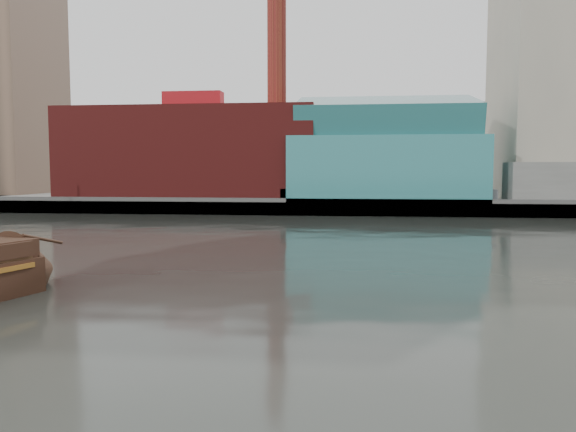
# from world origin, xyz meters

# --- Properties ---
(ground) EXTENTS (400.00, 400.00, 0.00)m
(ground) POSITION_xyz_m (0.00, 0.00, 0.00)
(ground) COLOR #2C2F2A
(ground) RESTS_ON ground
(promenade_far) EXTENTS (220.00, 60.00, 2.00)m
(promenade_far) POSITION_xyz_m (0.00, 92.00, 1.00)
(promenade_far) COLOR slate
(promenade_far) RESTS_ON ground
(seawall) EXTENTS (220.00, 1.00, 2.60)m
(seawall) POSITION_xyz_m (0.00, 62.50, 1.30)
(seawall) COLOR #4C4C49
(seawall) RESTS_ON ground
(skyline) EXTENTS (149.00, 45.00, 62.00)m
(skyline) POSITION_xyz_m (5.21, 84.56, 24.55)
(skyline) COLOR brown
(skyline) RESTS_ON promenade_far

